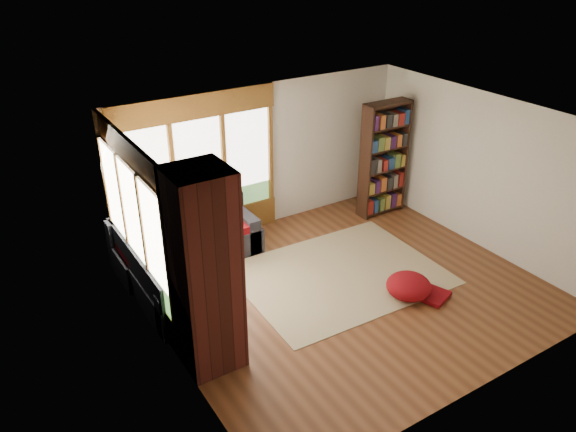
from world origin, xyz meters
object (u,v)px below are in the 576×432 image
sectional_sofa (180,257)px  dog_tan (182,221)px  brick_chimney (205,272)px  area_rug (340,274)px  bookshelf (384,159)px  pouf (409,286)px  dog_brindle (190,251)px

sectional_sofa → dog_tan: bearing=49.1°
brick_chimney → sectional_sofa: size_ratio=1.18×
area_rug → bookshelf: (2.00, 1.38, 1.07)m
dog_tan → area_rug: bearing=-84.8°
brick_chimney → pouf: (3.05, -0.31, -1.11)m
pouf → brick_chimney: bearing=174.3°
pouf → dog_tan: size_ratio=0.60×
sectional_sofa → area_rug: sectional_sofa is taller
area_rug → bookshelf: bearing=34.7°
area_rug → sectional_sofa: bearing=147.2°
brick_chimney → dog_brindle: brick_chimney is taller
brick_chimney → bookshelf: size_ratio=1.21×
brick_chimney → pouf: size_ratio=3.93×
area_rug → pouf: (0.51, -1.00, 0.18)m
pouf → dog_brindle: (-2.65, 1.77, 0.54)m
bookshelf → dog_tan: bearing=177.6°
sectional_sofa → bookshelf: (4.09, 0.03, 0.78)m
bookshelf → dog_brindle: bearing=-171.6°
brick_chimney → sectional_sofa: (0.45, 2.05, -1.00)m
dog_brindle → bookshelf: bearing=-89.2°
brick_chimney → dog_tan: (0.60, 2.25, -0.49)m
brick_chimney → bookshelf: (4.54, 2.08, -0.22)m
brick_chimney → dog_brindle: (0.40, 1.47, -0.57)m
bookshelf → sectional_sofa: bearing=-179.6°
sectional_sofa → dog_tan: dog_tan is taller
brick_chimney → area_rug: brick_chimney is taller
bookshelf → dog_tan: 3.96m
brick_chimney → dog_tan: 2.38m
brick_chimney → dog_tan: size_ratio=2.37×
bookshelf → dog_brindle: (-4.14, -0.61, -0.35)m
area_rug → dog_brindle: bearing=160.2°
pouf → sectional_sofa: bearing=137.9°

